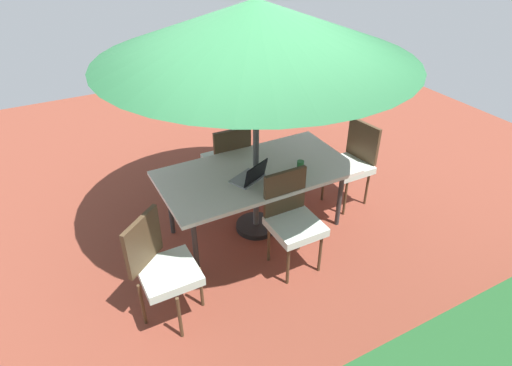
{
  "coord_description": "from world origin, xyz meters",
  "views": [
    {
      "loc": [
        1.78,
        3.34,
        3.04
      ],
      "look_at": [
        0.0,
        0.0,
        0.59
      ],
      "focal_mm": 30.51,
      "sensor_mm": 36.0,
      "label": 1
    }
  ],
  "objects": [
    {
      "name": "ground_plane",
      "position": [
        0.0,
        0.0,
        -0.01
      ],
      "size": [
        10.0,
        10.0,
        0.02
      ],
      "primitive_type": "cube",
      "color": "brown"
    },
    {
      "name": "chair_north",
      "position": [
        -0.05,
        0.63,
        0.55
      ],
      "size": [
        0.46,
        0.46,
        0.98
      ],
      "rotation": [
        0.0,
        0.0,
        3.14
      ],
      "color": "silver",
      "rests_on": "ground_plane"
    },
    {
      "name": "patio_umbrella",
      "position": [
        0.0,
        0.0,
        2.13
      ],
      "size": [
        2.85,
        2.85,
        2.39
      ],
      "color": "#4C4C4C",
      "rests_on": "ground_plane"
    },
    {
      "name": "laptop",
      "position": [
        0.14,
        0.14,
        0.79
      ],
      "size": [
        0.39,
        0.36,
        0.21
      ],
      "rotation": [
        0.0,
        0.0,
        0.43
      ],
      "color": "gray",
      "rests_on": "dining_table"
    },
    {
      "name": "cup",
      "position": [
        -0.41,
        0.19,
        0.79
      ],
      "size": [
        0.07,
        0.07,
        0.1
      ],
      "primitive_type": "cylinder",
      "color": "#286B33",
      "rests_on": "dining_table"
    },
    {
      "name": "chair_northeast",
      "position": [
        1.23,
        0.67,
        0.55
      ],
      "size": [
        0.58,
        0.58,
        0.98
      ],
      "rotation": [
        0.0,
        0.0,
        3.83
      ],
      "color": "silver",
      "rests_on": "ground_plane"
    },
    {
      "name": "dining_table",
      "position": [
        0.0,
        0.0,
        0.69
      ],
      "size": [
        1.97,
        1.02,
        0.74
      ],
      "color": "silver",
      "rests_on": "ground_plane"
    },
    {
      "name": "chair_west",
      "position": [
        -1.23,
        0.04,
        0.55
      ],
      "size": [
        0.49,
        0.48,
        0.98
      ],
      "rotation": [
        0.0,
        0.0,
        1.71
      ],
      "color": "silver",
      "rests_on": "ground_plane"
    },
    {
      "name": "chair_south",
      "position": [
        0.01,
        -0.67,
        0.55
      ],
      "size": [
        0.46,
        0.47,
        0.98
      ],
      "rotation": [
        0.0,
        0.0,
        -0.03
      ],
      "color": "silver",
      "rests_on": "ground_plane"
    }
  ]
}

